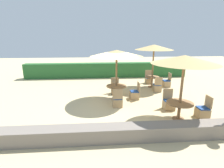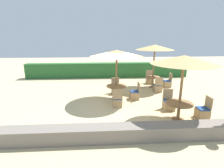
# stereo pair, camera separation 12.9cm
# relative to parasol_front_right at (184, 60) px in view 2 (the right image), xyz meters

# --- Properties ---
(ground_plane) EXTENTS (40.00, 40.00, 0.00)m
(ground_plane) POSITION_rel_parasol_front_right_xyz_m (-2.54, 1.72, -2.42)
(ground_plane) COLOR #C6B284
(hedge_row) EXTENTS (13.00, 0.70, 1.17)m
(hedge_row) POSITION_rel_parasol_front_right_xyz_m (-2.54, 7.78, -1.83)
(hedge_row) COLOR #28602D
(hedge_row) RESTS_ON ground_plane
(stone_border) EXTENTS (10.00, 0.56, 0.50)m
(stone_border) POSITION_rel_parasol_front_right_xyz_m (-2.54, -1.30, -2.17)
(stone_border) COLOR slate
(stone_border) RESTS_ON ground_plane
(parasol_front_right) EXTENTS (2.49, 2.49, 2.59)m
(parasol_front_right) POSITION_rel_parasol_front_right_xyz_m (0.00, 0.00, 0.00)
(parasol_front_right) COLOR olive
(parasol_front_right) RESTS_ON ground_plane
(round_table_front_right) EXTENTS (1.05, 1.05, 0.72)m
(round_table_front_right) POSITION_rel_parasol_front_right_xyz_m (0.00, 0.00, -1.85)
(round_table_front_right) COLOR olive
(round_table_front_right) RESTS_ON ground_plane
(patio_chair_front_right_north) EXTENTS (0.46, 0.46, 0.93)m
(patio_chair_front_right_north) POSITION_rel_parasol_front_right_xyz_m (-0.02, 1.00, -2.15)
(patio_chair_front_right_north) COLOR tan
(patio_chair_front_right_north) RESTS_ON ground_plane
(patio_chair_front_right_east) EXTENTS (0.46, 0.46, 0.93)m
(patio_chair_front_right_east) POSITION_rel_parasol_front_right_xyz_m (1.05, 0.06, -2.15)
(patio_chair_front_right_east) COLOR tan
(patio_chair_front_right_east) RESTS_ON ground_plane
(parasol_center) EXTENTS (2.69, 2.69, 2.60)m
(parasol_center) POSITION_rel_parasol_front_right_xyz_m (-2.29, 2.49, 0.02)
(parasol_center) COLOR olive
(parasol_center) RESTS_ON ground_plane
(round_table_center) EXTENTS (1.05, 1.05, 0.75)m
(round_table_center) POSITION_rel_parasol_front_right_xyz_m (-2.29, 2.49, -1.83)
(round_table_center) COLOR olive
(round_table_center) RESTS_ON ground_plane
(patio_chair_center_east) EXTENTS (0.46, 0.46, 0.93)m
(patio_chair_center_east) POSITION_rel_parasol_front_right_xyz_m (-1.30, 2.48, -2.15)
(patio_chair_center_east) COLOR tan
(patio_chair_center_east) RESTS_ON ground_plane
(patio_chair_center_south) EXTENTS (0.46, 0.46, 0.93)m
(patio_chair_center_south) POSITION_rel_parasol_front_right_xyz_m (-2.34, 1.49, -2.15)
(patio_chair_center_south) COLOR tan
(patio_chair_center_south) RESTS_ON ground_plane
(patio_chair_center_north) EXTENTS (0.46, 0.46, 0.93)m
(patio_chair_center_north) POSITION_rel_parasol_front_right_xyz_m (-2.26, 3.45, -2.15)
(patio_chair_center_north) COLOR tan
(patio_chair_center_north) RESTS_ON ground_plane
(parasol_back_right) EXTENTS (2.40, 2.40, 2.76)m
(parasol_back_right) POSITION_rel_parasol_front_right_xyz_m (0.29, 4.65, 0.17)
(parasol_back_right) COLOR olive
(parasol_back_right) RESTS_ON ground_plane
(round_table_back_right) EXTENTS (0.93, 0.93, 0.71)m
(round_table_back_right) POSITION_rel_parasol_front_right_xyz_m (0.29, 4.65, -1.89)
(round_table_back_right) COLOR olive
(round_table_back_right) RESTS_ON ground_plane
(patio_chair_back_right_south) EXTENTS (0.46, 0.46, 0.93)m
(patio_chair_back_right_south) POSITION_rel_parasol_front_right_xyz_m (0.32, 3.67, -2.15)
(patio_chair_back_right_south) COLOR tan
(patio_chair_back_right_south) RESTS_ON ground_plane
(patio_chair_back_right_north) EXTENTS (0.46, 0.46, 0.93)m
(patio_chair_back_right_north) POSITION_rel_parasol_front_right_xyz_m (0.34, 5.56, -2.15)
(patio_chair_back_right_north) COLOR tan
(patio_chair_back_right_north) RESTS_ON ground_plane
(patio_chair_back_right_east) EXTENTS (0.46, 0.46, 0.93)m
(patio_chair_back_right_east) POSITION_rel_parasol_front_right_xyz_m (1.28, 4.62, -2.15)
(patio_chair_back_right_east) COLOR tan
(patio_chair_back_right_east) RESTS_ON ground_plane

